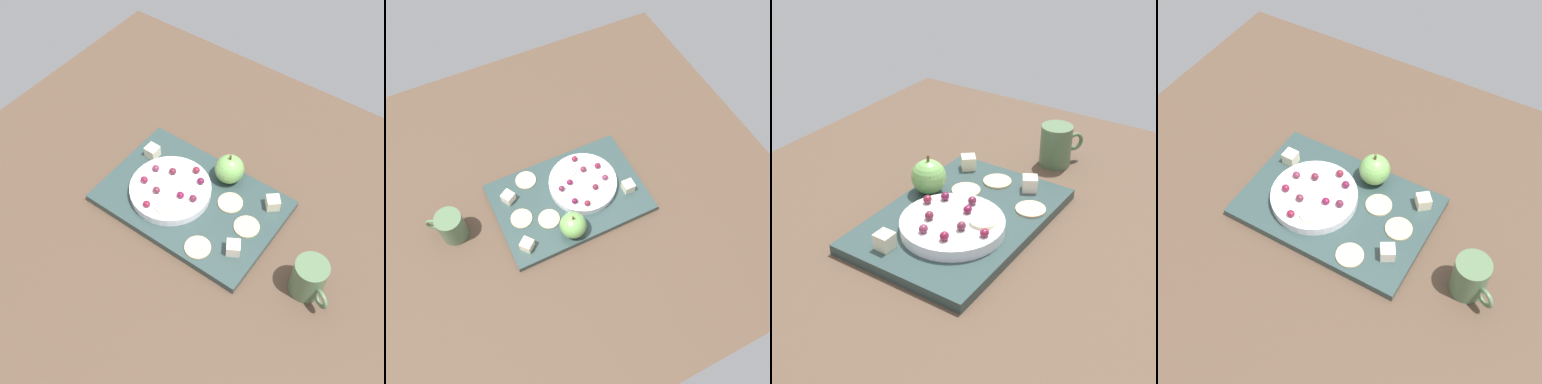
# 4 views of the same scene
# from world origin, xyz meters

# --- Properties ---
(table) EXTENTS (1.14, 1.07, 0.05)m
(table) POSITION_xyz_m (0.00, 0.00, 0.02)
(table) COLOR #4E3A2C
(table) RESTS_ON ground
(platter) EXTENTS (0.38, 0.26, 0.02)m
(platter) POSITION_xyz_m (-0.00, 0.04, 0.06)
(platter) COLOR #2C413F
(platter) RESTS_ON table
(serving_dish) EXTENTS (0.18, 0.18, 0.02)m
(serving_dish) POSITION_xyz_m (-0.05, 0.02, 0.08)
(serving_dish) COLOR white
(serving_dish) RESTS_ON platter
(apple_whole) EXTENTS (0.06, 0.06, 0.06)m
(apple_whole) POSITION_xyz_m (0.03, 0.13, 0.10)
(apple_whole) COLOR #70AB54
(apple_whole) RESTS_ON platter
(apple_stem) EXTENTS (0.01, 0.01, 0.01)m
(apple_stem) POSITION_xyz_m (0.03, 0.13, 0.14)
(apple_stem) COLOR brown
(apple_stem) RESTS_ON apple_whole
(cheese_cube_0) EXTENTS (0.04, 0.04, 0.03)m
(cheese_cube_0) POSITION_xyz_m (0.14, -0.02, 0.08)
(cheese_cube_0) COLOR #F9E4CB
(cheese_cube_0) RESTS_ON platter
(cheese_cube_1) EXTENTS (0.04, 0.04, 0.03)m
(cheese_cube_1) POSITION_xyz_m (0.15, 0.12, 0.08)
(cheese_cube_1) COLOR #F6E5BD
(cheese_cube_1) RESTS_ON platter
(cheese_cube_2) EXTENTS (0.03, 0.03, 0.03)m
(cheese_cube_2) POSITION_xyz_m (-0.15, 0.08, 0.08)
(cheese_cube_2) COLOR #F1E9C4
(cheese_cube_2) RESTS_ON platter
(cracker_0) EXTENTS (0.05, 0.05, 0.00)m
(cracker_0) POSITION_xyz_m (0.08, -0.06, 0.07)
(cracker_0) COLOR #DAB388
(cracker_0) RESTS_ON platter
(cracker_1) EXTENTS (0.05, 0.05, 0.00)m
(cracker_1) POSITION_xyz_m (0.14, 0.04, 0.07)
(cracker_1) COLOR #E4C087
(cracker_1) RESTS_ON platter
(cracker_2) EXTENTS (0.05, 0.05, 0.00)m
(cracker_2) POSITION_xyz_m (0.07, 0.07, 0.07)
(cracker_2) COLOR #D7BC8A
(cracker_2) RESTS_ON platter
(grape_0) EXTENTS (0.02, 0.01, 0.01)m
(grape_0) POSITION_xyz_m (0.01, 0.02, 0.10)
(grape_0) COLOR #5F1E35
(grape_0) RESTS_ON serving_dish
(grape_1) EXTENTS (0.02, 0.01, 0.01)m
(grape_1) POSITION_xyz_m (-0.01, 0.01, 0.10)
(grape_1) COLOR maroon
(grape_1) RESTS_ON serving_dish
(grape_2) EXTENTS (0.02, 0.01, 0.02)m
(grape_2) POSITION_xyz_m (-0.06, -0.01, 0.10)
(grape_2) COLOR maroon
(grape_2) RESTS_ON serving_dish
(grape_3) EXTENTS (0.02, 0.01, 0.01)m
(grape_3) POSITION_xyz_m (-0.00, 0.07, 0.10)
(grape_3) COLOR maroon
(grape_3) RESTS_ON serving_dish
(grape_4) EXTENTS (0.02, 0.01, 0.01)m
(grape_4) POSITION_xyz_m (-0.10, 0.04, 0.10)
(grape_4) COLOR #6C2841
(grape_4) RESTS_ON serving_dish
(grape_5) EXTENTS (0.02, 0.01, 0.01)m
(grape_5) POSITION_xyz_m (-0.06, -0.05, 0.10)
(grape_5) COLOR maroon
(grape_5) RESTS_ON serving_dish
(grape_6) EXTENTS (0.02, 0.01, 0.01)m
(grape_6) POSITION_xyz_m (-0.03, 0.09, 0.10)
(grape_6) COLOR maroon
(grape_6) RESTS_ON serving_dish
(grape_7) EXTENTS (0.02, 0.01, 0.02)m
(grape_7) POSITION_xyz_m (-0.10, -0.00, 0.10)
(grape_7) COLOR maroon
(grape_7) RESTS_ON serving_dish
(grape_8) EXTENTS (0.02, 0.01, 0.01)m
(grape_8) POSITION_xyz_m (-0.07, 0.06, 0.10)
(grape_8) COLOR maroon
(grape_8) RESTS_ON serving_dish
(apple_slice_0) EXTENTS (0.05, 0.05, 0.01)m
(apple_slice_0) POSITION_xyz_m (-0.02, -0.02, 0.09)
(apple_slice_0) COLOR beige
(apple_slice_0) RESTS_ON serving_dish
(cup) EXTENTS (0.09, 0.07, 0.09)m
(cup) POSITION_xyz_m (0.30, -0.00, 0.09)
(cup) COLOR #506D49
(cup) RESTS_ON table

